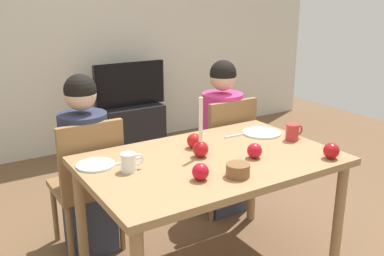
{
  "coord_description": "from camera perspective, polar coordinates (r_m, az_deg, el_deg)",
  "views": [
    {
      "loc": [
        -1.27,
        -1.84,
        1.62
      ],
      "look_at": [
        0.0,
        0.2,
        0.87
      ],
      "focal_mm": 40.37,
      "sensor_mm": 36.0,
      "label": 1
    }
  ],
  "objects": [
    {
      "name": "person_left_child",
      "position": [
        2.8,
        -13.81,
        -5.25
      ],
      "size": [
        0.3,
        0.3,
        1.17
      ],
      "color": "#33384C",
      "rests_on": "ground"
    },
    {
      "name": "plate_left",
      "position": [
        2.34,
        -12.62,
        -4.77
      ],
      "size": [
        0.2,
        0.2,
        0.01
      ],
      "primitive_type": "cylinder",
      "color": "silver",
      "rests_on": "dining_table"
    },
    {
      "name": "mug_right",
      "position": [
        2.74,
        13.17,
        -0.53
      ],
      "size": [
        0.13,
        0.08,
        0.1
      ],
      "color": "#B72D2D",
      "rests_on": "dining_table"
    },
    {
      "name": "plate_right",
      "position": [
        2.84,
        9.18,
        -0.62
      ],
      "size": [
        0.25,
        0.25,
        0.01
      ],
      "primitive_type": "cylinder",
      "color": "silver",
      "rests_on": "dining_table"
    },
    {
      "name": "apple_by_right_mug",
      "position": [
        2.54,
        0.3,
        -1.7
      ],
      "size": [
        0.09,
        0.09,
        0.09
      ],
      "primitive_type": "sphere",
      "color": "#B41515",
      "rests_on": "dining_table"
    },
    {
      "name": "chair_right",
      "position": [
        3.24,
        4.25,
        -2.74
      ],
      "size": [
        0.4,
        0.4,
        0.9
      ],
      "color": "olive",
      "rests_on": "ground"
    },
    {
      "name": "back_wall",
      "position": [
        4.63,
        -16.32,
        12.65
      ],
      "size": [
        6.4,
        0.1,
        2.6
      ],
      "primitive_type": "cube",
      "color": "beige",
      "rests_on": "ground"
    },
    {
      "name": "mug_left",
      "position": [
        2.23,
        -8.29,
        -4.48
      ],
      "size": [
        0.13,
        0.08,
        0.1
      ],
      "color": "white",
      "rests_on": "dining_table"
    },
    {
      "name": "dining_table",
      "position": [
        2.43,
        2.5,
        -5.76
      ],
      "size": [
        1.4,
        0.9,
        0.75
      ],
      "color": "#99754C",
      "rests_on": "ground"
    },
    {
      "name": "chair_left",
      "position": [
        2.8,
        -13.51,
        -6.57
      ],
      "size": [
        0.4,
        0.4,
        0.9
      ],
      "color": "olive",
      "rests_on": "ground"
    },
    {
      "name": "apple_near_candle",
      "position": [
        2.41,
        8.27,
        -2.99
      ],
      "size": [
        0.08,
        0.08,
        0.08
      ],
      "primitive_type": "sphere",
      "color": "red",
      "rests_on": "dining_table"
    },
    {
      "name": "apple_by_left_plate",
      "position": [
        2.11,
        1.13,
        -5.8
      ],
      "size": [
        0.08,
        0.08,
        0.08
      ],
      "primitive_type": "sphere",
      "color": "red",
      "rests_on": "dining_table"
    },
    {
      "name": "bowl_walnuts",
      "position": [
        2.16,
        6.08,
        -5.56
      ],
      "size": [
        0.12,
        0.12,
        0.07
      ],
      "primitive_type": "cylinder",
      "color": "brown",
      "rests_on": "dining_table"
    },
    {
      "name": "fork_left",
      "position": [
        2.37,
        -8.4,
        -4.31
      ],
      "size": [
        0.18,
        0.04,
        0.01
      ],
      "primitive_type": "cube",
      "rotation": [
        0.0,
        0.0,
        0.16
      ],
      "color": "silver",
      "rests_on": "dining_table"
    },
    {
      "name": "person_right_child",
      "position": [
        3.25,
        3.94,
        -1.62
      ],
      "size": [
        0.3,
        0.3,
        1.17
      ],
      "color": "#33384C",
      "rests_on": "ground"
    },
    {
      "name": "candle_centerpiece",
      "position": [
        2.39,
        1.14,
        -2.27
      ],
      "size": [
        0.09,
        0.09,
        0.34
      ],
      "color": "red",
      "rests_on": "dining_table"
    },
    {
      "name": "fork_right",
      "position": [
        2.78,
        5.93,
        -0.97
      ],
      "size": [
        0.18,
        0.02,
        0.01
      ],
      "primitive_type": "cube",
      "rotation": [
        0.0,
        0.0,
        -0.05
      ],
      "color": "silver",
      "rests_on": "dining_table"
    },
    {
      "name": "tv",
      "position": [
        4.61,
        -8.21,
        5.73
      ],
      "size": [
        0.79,
        0.05,
        0.46
      ],
      "color": "black",
      "rests_on": "tv_stand"
    },
    {
      "name": "tv_stand",
      "position": [
        4.73,
        -7.96,
        0.14
      ],
      "size": [
        0.64,
        0.4,
        0.48
      ],
      "primitive_type": "cube",
      "color": "black",
      "rests_on": "ground"
    },
    {
      "name": "apple_far_edge",
      "position": [
        2.5,
        17.93,
        -2.89
      ],
      "size": [
        0.09,
        0.09,
        0.09
      ],
      "primitive_type": "sphere",
      "color": "#AD1115",
      "rests_on": "dining_table"
    }
  ]
}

